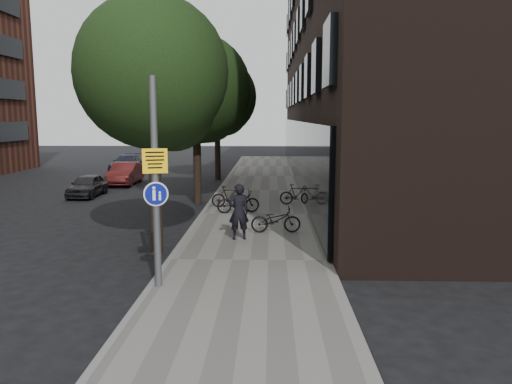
{
  "coord_description": "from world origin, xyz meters",
  "views": [
    {
      "loc": [
        0.8,
        -10.02,
        4.03
      ],
      "look_at": [
        0.41,
        3.47,
        2.0
      ],
      "focal_mm": 35.0,
      "sensor_mm": 36.0,
      "label": 1
    }
  ],
  "objects_px": {
    "signpost": "(155,183)",
    "pedestrian": "(239,212)",
    "parked_bike_facade_near": "(276,220)",
    "parked_car_near": "(87,185)"
  },
  "relations": [
    {
      "from": "parked_bike_facade_near",
      "to": "parked_car_near",
      "type": "bearing_deg",
      "value": 46.25
    },
    {
      "from": "parked_bike_facade_near",
      "to": "parked_car_near",
      "type": "distance_m",
      "value": 12.67
    },
    {
      "from": "pedestrian",
      "to": "parked_car_near",
      "type": "xyz_separation_m",
      "value": [
        -8.35,
        9.3,
        -0.46
      ]
    },
    {
      "from": "signpost",
      "to": "pedestrian",
      "type": "distance_m",
      "value": 5.07
    },
    {
      "from": "pedestrian",
      "to": "parked_bike_facade_near",
      "type": "xyz_separation_m",
      "value": [
        1.2,
        0.98,
        -0.46
      ]
    },
    {
      "from": "parked_bike_facade_near",
      "to": "pedestrian",
      "type": "bearing_deg",
      "value": 126.55
    },
    {
      "from": "signpost",
      "to": "parked_bike_facade_near",
      "type": "bearing_deg",
      "value": 48.9
    },
    {
      "from": "pedestrian",
      "to": "parked_bike_facade_near",
      "type": "distance_m",
      "value": 1.62
    },
    {
      "from": "signpost",
      "to": "pedestrian",
      "type": "height_order",
      "value": "signpost"
    },
    {
      "from": "pedestrian",
      "to": "parked_bike_facade_near",
      "type": "height_order",
      "value": "pedestrian"
    }
  ]
}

